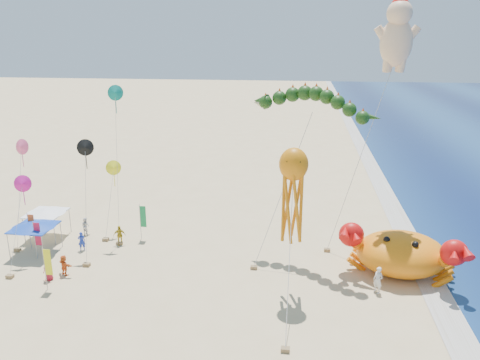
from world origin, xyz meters
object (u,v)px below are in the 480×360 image
at_px(dragon_kite, 311,106).
at_px(cherub_kite, 397,34).
at_px(octopus_kite, 293,188).
at_px(crab_inflatable, 402,253).
at_px(canopy_white, 46,211).
at_px(canopy_blue, 34,225).

xyz_separation_m(dragon_kite, cherub_kite, (6.02, 1.73, 5.14)).
relative_size(cherub_kite, octopus_kite, 1.93).
height_order(crab_inflatable, cherub_kite, cherub_kite).
relative_size(crab_inflatable, octopus_kite, 0.87).
height_order(dragon_kite, canopy_white, dragon_kite).
xyz_separation_m(canopy_blue, canopy_white, (-0.69, 3.07, -0.00)).
bearing_deg(octopus_kite, canopy_blue, 171.44).
height_order(canopy_blue, canopy_white, same).
height_order(octopus_kite, canopy_blue, octopus_kite).
bearing_deg(cherub_kite, canopy_blue, -170.07).
relative_size(dragon_kite, canopy_blue, 3.79).
bearing_deg(canopy_blue, cherub_kite, 9.93).
height_order(crab_inflatable, canopy_blue, crab_inflatable).
relative_size(dragon_kite, canopy_white, 3.94).
distance_m(crab_inflatable, cherub_kite, 16.00).
bearing_deg(cherub_kite, dragon_kite, -163.95).
bearing_deg(canopy_blue, dragon_kite, 8.16).
bearing_deg(canopy_blue, canopy_white, 102.74).
bearing_deg(canopy_white, canopy_blue, -77.26).
relative_size(octopus_kite, canopy_blue, 2.95).
relative_size(crab_inflatable, dragon_kite, 0.68).
height_order(dragon_kite, octopus_kite, dragon_kite).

